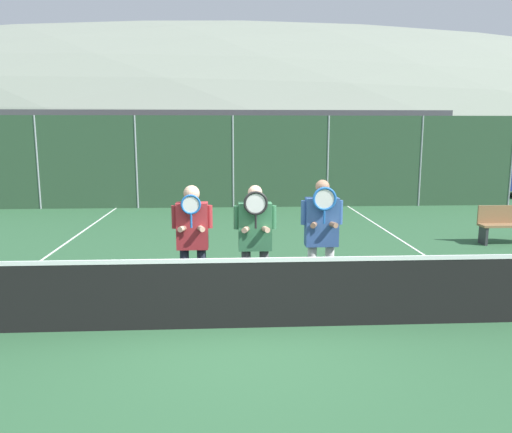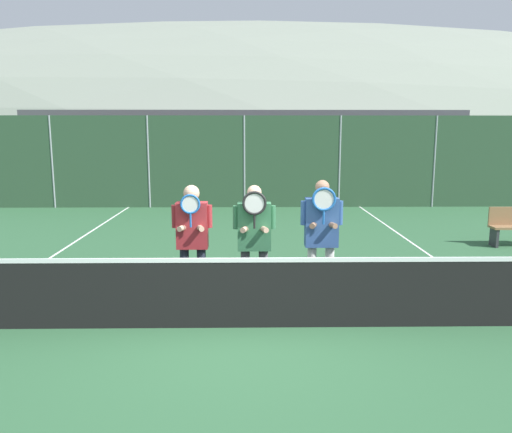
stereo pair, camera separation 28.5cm
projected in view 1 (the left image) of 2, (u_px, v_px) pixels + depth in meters
ground_plane at (241, 328)px, 6.42m from camera, size 120.00×120.00×0.00m
hill_distant at (230, 151)px, 61.12m from camera, size 135.05×75.03×26.26m
clubhouse_building at (231, 147)px, 24.01m from camera, size 19.15×5.50×3.35m
fence_back at (233, 162)px, 16.18m from camera, size 18.72×0.06×2.97m
tennis_net at (241, 292)px, 6.33m from camera, size 10.27×0.09×1.02m
court_line_left_sideline at (30, 268)px, 9.16m from camera, size 0.05×16.00×0.01m
court_line_right_sideline at (436, 262)px, 9.57m from camera, size 0.05×16.00×0.01m
player_leftmost at (192, 235)px, 7.08m from camera, size 0.58×0.34×1.75m
player_center_left at (255, 236)px, 6.99m from camera, size 0.60×0.34×1.76m
player_center_right at (322, 232)px, 7.11m from camera, size 0.60×0.34×1.82m
car_far_left at (74, 175)px, 17.90m from camera, size 4.53×1.94×1.84m
car_left_of_center at (224, 174)px, 18.53m from camera, size 4.46×1.92×1.76m
car_center at (365, 175)px, 18.40m from camera, size 4.18×1.97×1.71m
car_right_of_center at (497, 173)px, 18.96m from camera, size 4.35×1.96×1.79m
bench_courtside at (511, 224)px, 11.12m from camera, size 1.43×0.36×0.85m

